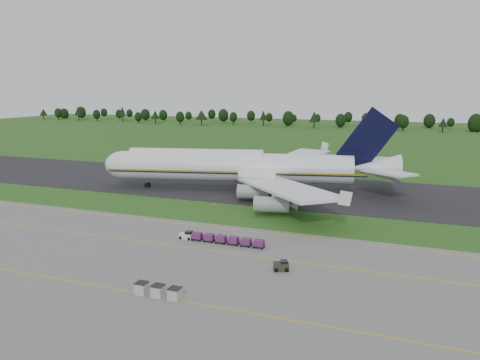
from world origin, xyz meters
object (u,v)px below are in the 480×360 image
at_px(uld_row, 158,291).
at_px(edge_markers, 240,207).
at_px(baggage_train, 220,239).
at_px(aircraft, 240,166).
at_px(utility_cart, 281,267).

height_order(uld_row, edge_markers, uld_row).
relative_size(baggage_train, edge_markers, 1.20).
bearing_deg(aircraft, uld_row, -78.78).
xyz_separation_m(baggage_train, edge_markers, (-5.10, 23.07, -0.52)).
bearing_deg(utility_cart, aircraft, 116.73).
bearing_deg(baggage_train, aircraft, 105.82).
relative_size(uld_row, edge_markers, 0.49).
distance_m(baggage_train, uld_row, 21.92).
xyz_separation_m(utility_cart, edge_markers, (-18.20, 31.16, -0.37)).
relative_size(utility_cart, edge_markers, 0.19).
distance_m(aircraft, baggage_train, 42.96).
relative_size(utility_cart, uld_row, 0.39).
bearing_deg(edge_markers, baggage_train, -77.54).
distance_m(utility_cart, edge_markers, 36.09).
bearing_deg(utility_cart, edge_markers, 120.29).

